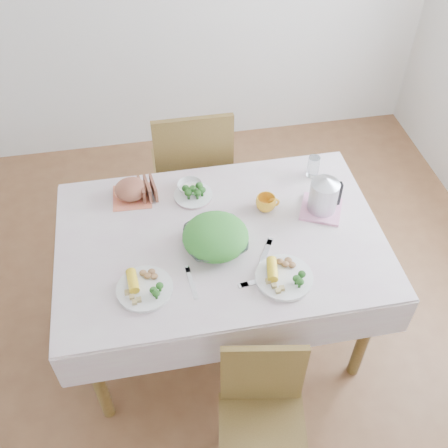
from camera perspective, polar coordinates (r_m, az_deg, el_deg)
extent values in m
plane|color=brown|center=(3.03, -0.31, -11.12)|extent=(3.60, 3.60, 0.00)
cube|color=brown|center=(2.72, -0.34, -6.85)|extent=(1.40, 0.90, 0.75)
cube|color=beige|center=(2.43, -0.38, -1.44)|extent=(1.50, 1.00, 0.01)
cube|color=brown|center=(2.26, 4.34, -21.18)|extent=(0.41, 0.41, 0.80)
cube|color=brown|center=(3.21, -3.54, 5.62)|extent=(0.45, 0.45, 1.00)
imported|color=white|center=(2.36, -0.92, -1.86)|extent=(0.31, 0.31, 0.07)
cylinder|color=white|center=(2.24, -8.61, -7.00)|extent=(0.29, 0.29, 0.02)
cylinder|color=white|center=(2.27, 6.55, -5.82)|extent=(0.34, 0.34, 0.02)
cylinder|color=beige|center=(2.61, -3.38, 3.13)|extent=(0.22, 0.22, 0.02)
cube|color=#E0714F|center=(2.65, -9.96, 2.95)|extent=(0.20, 0.20, 0.00)
ellipsoid|color=brown|center=(2.61, -10.12, 3.84)|extent=(0.17, 0.16, 0.10)
imported|color=white|center=(2.64, -3.73, 4.04)|extent=(0.16, 0.16, 0.04)
imported|color=yellow|center=(2.53, 4.57, 2.26)|extent=(0.11, 0.11, 0.08)
cylinder|color=white|center=(2.73, 9.71, 6.32)|extent=(0.07, 0.07, 0.11)
cube|color=pink|center=(2.58, 10.51, 1.62)|extent=(0.25, 0.25, 0.02)
cylinder|color=#B2B5BA|center=(2.50, 10.85, 3.46)|extent=(0.16, 0.16, 0.19)
cube|color=silver|center=(2.25, -3.54, -6.42)|extent=(0.04, 0.18, 0.00)
cube|color=silver|center=(2.34, 4.40, -3.54)|extent=(0.12, 0.20, 0.00)
cube|color=silver|center=(2.26, 4.39, -6.05)|extent=(0.21, 0.05, 0.00)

